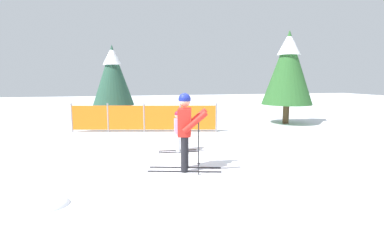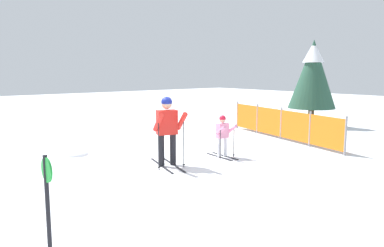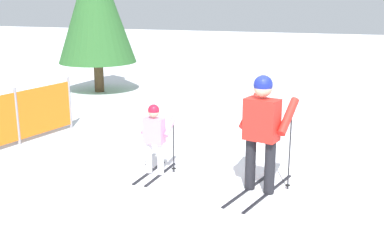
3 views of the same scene
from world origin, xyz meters
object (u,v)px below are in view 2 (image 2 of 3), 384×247
object	(u,v)px
trail_marker	(48,202)
skier_adult	(167,125)
conifer_far	(313,73)
safety_fence	(281,123)
skier_child	(223,133)

from	to	relation	value
trail_marker	skier_adult	bearing A→B (deg)	129.36
skier_adult	conifer_far	size ratio (longest dim) A/B	0.47
safety_fence	skier_child	bearing A→B (deg)	-79.05
conifer_far	trail_marker	xyz separation A→B (m)	(4.83, -12.50, -1.35)
skier_child	skier_adult	bearing A→B (deg)	-91.37
skier_child	conifer_far	xyz separation A→B (m)	(-1.79, 6.87, 1.55)
skier_adult	trail_marker	world-z (taller)	skier_adult
skier_adult	skier_child	size ratio (longest dim) A/B	1.50
safety_fence	conifer_far	bearing A→B (deg)	107.96
safety_fence	skier_adult	bearing A→B (deg)	-84.66
conifer_far	safety_fence	bearing A→B (deg)	-72.04
skier_adult	safety_fence	size ratio (longest dim) A/B	0.32
safety_fence	conifer_far	world-z (taller)	conifer_far
conifer_far	skier_adult	bearing A→B (deg)	-79.37
skier_child	safety_fence	bearing A→B (deg)	105.56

